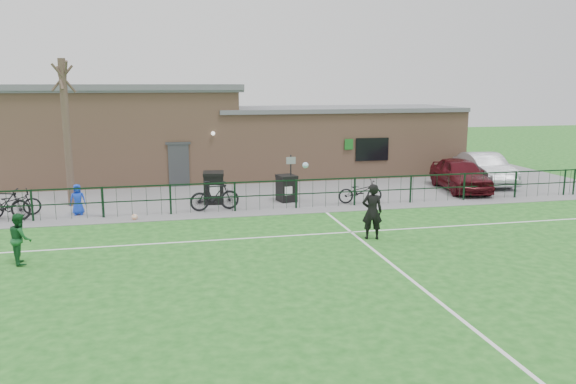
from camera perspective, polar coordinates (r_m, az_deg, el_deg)
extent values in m
plane|color=#1C5C1B|center=(15.19, 4.11, -8.38)|extent=(90.00, 90.00, 0.00)
cube|color=slate|center=(27.99, -3.75, 0.67)|extent=(34.00, 13.00, 0.02)
cube|color=white|center=(22.48, -1.54, -1.90)|extent=(28.00, 0.10, 0.01)
cube|color=white|center=(18.88, 0.66, -4.43)|extent=(28.00, 0.10, 0.01)
cube|color=white|center=(15.85, 11.12, -7.71)|extent=(0.10, 16.00, 0.01)
cube|color=black|center=(22.55, -1.64, -0.32)|extent=(28.00, 0.10, 1.20)
cylinder|color=#49362C|center=(24.61, -21.55, 5.52)|extent=(0.30, 0.30, 6.00)
cube|color=black|center=(23.93, -7.55, 0.36)|extent=(0.91, 1.01, 1.24)
cube|color=black|center=(24.10, -0.15, 0.29)|extent=(0.84, 0.91, 1.05)
cylinder|color=black|center=(24.07, 0.29, 1.43)|extent=(0.07, 0.07, 2.00)
imported|color=#4A0D14|center=(27.74, 17.10, 1.73)|extent=(2.41, 4.69, 1.53)
imported|color=#AEB0B6|center=(29.99, 19.35, 2.26)|extent=(2.16, 4.78, 1.52)
imported|color=black|center=(23.31, -26.88, -1.07)|extent=(2.12, 1.15, 1.23)
imported|color=black|center=(23.68, -26.16, -1.05)|extent=(2.10, 1.33, 1.04)
imported|color=black|center=(22.54, -7.47, -0.36)|extent=(2.05, 0.83, 1.20)
imported|color=black|center=(23.93, 7.35, 0.05)|extent=(1.92, 0.79, 0.99)
imported|color=blue|center=(23.07, -20.59, -0.72)|extent=(0.61, 0.42, 1.20)
imported|color=black|center=(18.48, 8.54, -1.97)|extent=(0.75, 0.57, 1.84)
sphere|color=white|center=(20.38, 1.78, 2.74)|extent=(0.22, 0.22, 0.22)
imported|color=#175226|center=(17.57, -25.55, -4.28)|extent=(0.74, 0.84, 1.46)
sphere|color=white|center=(21.71, -15.32, -2.46)|extent=(0.23, 0.23, 0.23)
cube|color=#AA7D5F|center=(30.68, -4.65, 4.86)|extent=(24.00, 5.00, 3.50)
cube|color=#AA7D5F|center=(30.31, -16.63, 8.82)|extent=(11.52, 5.00, 1.20)
cube|color=#5B5D62|center=(30.29, -16.70, 10.18)|extent=(12.02, 5.40, 0.28)
cube|color=#5B5D62|center=(31.68, 4.91, 8.41)|extent=(13.44, 5.30, 0.22)
cube|color=#383A3D|center=(27.98, -11.03, 2.65)|extent=(1.00, 0.08, 2.10)
cube|color=black|center=(29.86, 8.53, 4.32)|extent=(1.80, 0.08, 1.20)
cube|color=#19661E|center=(29.34, 6.20, 4.84)|extent=(0.45, 0.04, 0.55)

